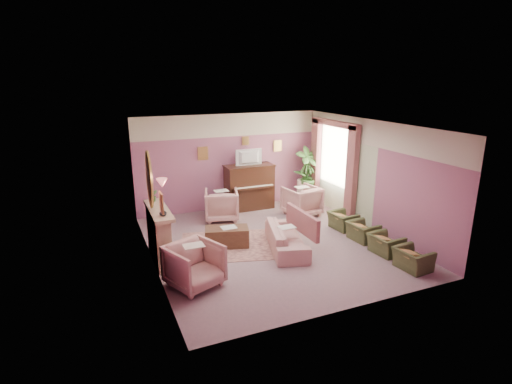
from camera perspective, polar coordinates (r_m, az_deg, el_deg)
name	(u,v)px	position (r m, az deg, el deg)	size (l,w,h in m)	color
floor	(272,244)	(9.55, 2.33, -7.41)	(5.50, 6.00, 0.01)	gray
ceiling	(274,125)	(8.81, 2.54, 9.52)	(5.50, 6.00, 0.01)	white
wall_back	(229,162)	(11.78, -3.83, 4.31)	(5.50, 0.02, 2.80)	#825178
wall_front	(353,233)	(6.64, 13.63, -5.70)	(5.50, 0.02, 2.80)	#825178
wall_left	(150,201)	(8.32, -14.95, -1.29)	(0.02, 6.00, 2.80)	#825178
wall_right	(371,176)	(10.52, 16.11, 2.25)	(0.02, 6.00, 2.80)	#825178
picture_rail_band	(229,125)	(11.60, -3.92, 9.50)	(5.50, 0.01, 0.65)	beige
stripe_panel	(340,177)	(11.59, 11.94, 2.14)	(0.01, 3.00, 2.15)	beige
fireplace_surround	(159,236)	(8.81, -13.71, -6.09)	(0.30, 1.40, 1.10)	tan
fireplace_inset	(164,241)	(8.88, -13.01, -6.90)	(0.18, 0.72, 0.68)	black
fire_ember	(166,249)	(8.96, -12.68, -7.93)	(0.06, 0.54, 0.10)	#E3472D
mantel_shelf	(158,210)	(8.62, -13.77, -2.55)	(0.40, 1.55, 0.07)	tan
hearth	(170,257)	(9.05, -12.22, -9.08)	(0.55, 1.50, 0.02)	tan
mirror_frame	(149,180)	(8.41, -15.01, 1.73)	(0.04, 0.72, 1.20)	tan
mirror_glass	(150,179)	(8.42, -14.84, 1.74)	(0.01, 0.60, 1.06)	silver
sconce_shade	(162,183)	(7.37, -13.29, 1.28)	(0.20, 0.20, 0.16)	#FF7F76
piano	(249,187)	(11.84, -0.97, 0.66)	(1.40, 0.60, 1.30)	#391F13
piano_keyshelf	(254,188)	(11.51, -0.31, 0.57)	(1.30, 0.12, 0.06)	#391F13
piano_keys	(254,187)	(11.50, -0.31, 0.76)	(1.20, 0.08, 0.02)	white
piano_top	(249,166)	(11.68, -0.98, 3.78)	(1.45, 0.65, 0.04)	#391F13
television	(250,156)	(11.57, -0.90, 5.14)	(0.80, 0.12, 0.48)	black
print_back_left	(203,153)	(11.45, -7.59, 5.48)	(0.30, 0.03, 0.38)	tan
print_back_right	(278,146)	(12.26, 3.10, 6.60)	(0.26, 0.03, 0.34)	tan
print_back_mid	(245,141)	(11.81, -1.51, 7.32)	(0.22, 0.03, 0.26)	tan
print_left_wall	(161,203)	(7.10, -13.37, -1.49)	(0.03, 0.28, 0.36)	tan
window_blind	(335,154)	(11.64, 11.28, 5.39)	(0.03, 1.40, 1.80)	beige
curtain_left	(352,175)	(10.95, 13.49, 2.43)	(0.16, 0.34, 2.60)	#8F4F51
curtain_right	(316,162)	(12.43, 8.51, 4.33)	(0.16, 0.34, 2.60)	#8F4F51
pelmet	(335,123)	(11.47, 11.18, 9.59)	(0.16, 2.20, 0.16)	#8F4F51
mantel_plant	(154,196)	(9.09, -14.36, -0.49)	(0.16, 0.16, 0.28)	#396A2D
mantel_vase	(163,212)	(8.12, -13.15, -2.87)	(0.16, 0.16, 0.16)	beige
area_rug	(235,245)	(9.48, -3.05, -7.56)	(2.50, 1.80, 0.01)	#9D6960
coffee_table	(227,237)	(9.37, -4.18, -6.41)	(1.00, 0.50, 0.45)	#4F3321
table_paper	(229,227)	(9.30, -3.92, -5.06)	(0.35, 0.28, 0.01)	silver
sofa	(287,233)	(9.17, 4.38, -5.92)	(0.62, 1.87, 0.75)	#CA958E
sofa_throw	(302,222)	(9.27, 6.62, -4.26)	(0.09, 1.42, 0.52)	#8F4F51
floral_armchair_left	(222,203)	(11.01, -4.95, -1.62)	(0.89, 0.89, 0.92)	#CA958E
floral_armchair_right	(302,199)	(11.39, 6.56, -1.05)	(0.89, 0.89, 0.92)	#CA958E
floral_armchair_front	(194,263)	(7.66, -8.80, -10.03)	(0.89, 0.89, 0.92)	#CA958E
olive_chair_a	(413,256)	(8.85, 21.51, -8.48)	(0.48, 0.69, 0.59)	#454E2B
olive_chair_b	(386,241)	(9.39, 18.05, -6.69)	(0.48, 0.69, 0.59)	#454E2B
olive_chair_c	(363,229)	(9.97, 15.00, -5.09)	(0.48, 0.69, 0.59)	#454E2B
olive_chair_d	(343,218)	(10.58, 12.30, -3.65)	(0.48, 0.69, 0.59)	#454E2B
side_table	(305,191)	(12.68, 7.01, 0.20)	(0.52, 0.52, 0.70)	silver
side_plant_big	(306,175)	(12.55, 7.09, 2.48)	(0.30, 0.30, 0.34)	#396A2D
side_plant_small	(310,176)	(12.53, 7.79, 2.29)	(0.16, 0.16, 0.28)	#396A2D
palm_pot	(306,197)	(12.60, 7.19, -0.77)	(0.34, 0.34, 0.34)	#966741
palm_plant	(307,170)	(12.37, 7.33, 3.17)	(0.76, 0.76, 1.44)	#396A2D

